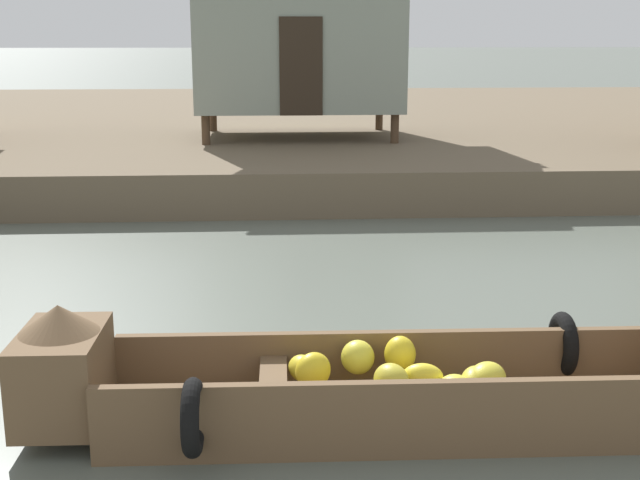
# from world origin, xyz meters

# --- Properties ---
(ground_plane) EXTENTS (300.00, 300.00, 0.00)m
(ground_plane) POSITION_xyz_m (0.00, 10.00, 0.00)
(ground_plane) COLOR #596056
(riverbank_strip) EXTENTS (160.00, 20.00, 0.71)m
(riverbank_strip) POSITION_xyz_m (0.00, 22.61, 0.36)
(riverbank_strip) COLOR brown
(riverbank_strip) RESTS_ON ground
(banana_boat) EXTENTS (5.35, 1.68, 0.96)m
(banana_boat) POSITION_xyz_m (0.99, 5.57, 0.34)
(banana_boat) COLOR brown
(banana_boat) RESTS_ON ground
(stilt_house_mid_left) EXTENTS (4.71, 3.21, 4.11)m
(stilt_house_mid_left) POSITION_xyz_m (0.73, 17.33, 2.78)
(stilt_house_mid_left) COLOR #4C3826
(stilt_house_mid_left) RESTS_ON riverbank_strip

